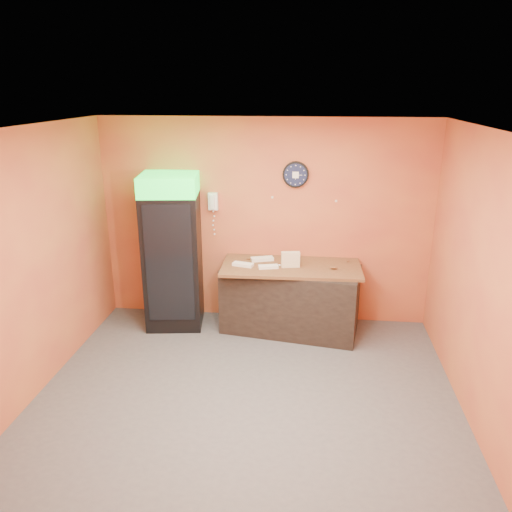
# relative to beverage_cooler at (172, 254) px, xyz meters

# --- Properties ---
(floor) EXTENTS (4.50, 4.50, 0.00)m
(floor) POSITION_rel_beverage_cooler_xyz_m (1.22, -1.60, -1.02)
(floor) COLOR #47474C
(floor) RESTS_ON ground
(back_wall) EXTENTS (4.50, 0.02, 2.80)m
(back_wall) POSITION_rel_beverage_cooler_xyz_m (1.22, 0.40, 0.38)
(back_wall) COLOR #CF733A
(back_wall) RESTS_ON floor
(left_wall) EXTENTS (0.02, 4.00, 2.80)m
(left_wall) POSITION_rel_beverage_cooler_xyz_m (-1.03, -1.60, 0.38)
(left_wall) COLOR #CF733A
(left_wall) RESTS_ON floor
(right_wall) EXTENTS (0.02, 4.00, 2.80)m
(right_wall) POSITION_rel_beverage_cooler_xyz_m (3.47, -1.60, 0.38)
(right_wall) COLOR #CF733A
(right_wall) RESTS_ON floor
(ceiling) EXTENTS (4.50, 4.00, 0.02)m
(ceiling) POSITION_rel_beverage_cooler_xyz_m (1.22, -1.60, 1.78)
(ceiling) COLOR white
(ceiling) RESTS_ON back_wall
(beverage_cooler) EXTENTS (0.83, 0.83, 2.09)m
(beverage_cooler) POSITION_rel_beverage_cooler_xyz_m (0.00, 0.00, 0.00)
(beverage_cooler) COLOR black
(beverage_cooler) RESTS_ON floor
(prep_counter) EXTENTS (1.88, 1.06, 0.89)m
(prep_counter) POSITION_rel_beverage_cooler_xyz_m (1.61, 0.00, -0.58)
(prep_counter) COLOR black
(prep_counter) RESTS_ON floor
(wall_clock) EXTENTS (0.35, 0.06, 0.35)m
(wall_clock) POSITION_rel_beverage_cooler_xyz_m (1.63, 0.37, 1.04)
(wall_clock) COLOR black
(wall_clock) RESTS_ON back_wall
(wall_phone) EXTENTS (0.13, 0.11, 0.24)m
(wall_phone) POSITION_rel_beverage_cooler_xyz_m (0.52, 0.34, 0.66)
(wall_phone) COLOR white
(wall_phone) RESTS_ON back_wall
(butcher_paper) EXTENTS (1.84, 0.91, 0.04)m
(butcher_paper) POSITION_rel_beverage_cooler_xyz_m (1.61, 0.00, -0.11)
(butcher_paper) COLOR brown
(butcher_paper) RESTS_ON prep_counter
(sub_roll_stack) EXTENTS (0.25, 0.12, 0.20)m
(sub_roll_stack) POSITION_rel_beverage_cooler_xyz_m (1.60, -0.06, 0.01)
(sub_roll_stack) COLOR beige
(sub_roll_stack) RESTS_ON butcher_paper
(wrapped_sandwich_left) EXTENTS (0.29, 0.17, 0.04)m
(wrapped_sandwich_left) POSITION_rel_beverage_cooler_xyz_m (0.98, -0.09, -0.07)
(wrapped_sandwich_left) COLOR white
(wrapped_sandwich_left) RESTS_ON butcher_paper
(wrapped_sandwich_mid) EXTENTS (0.27, 0.16, 0.04)m
(wrapped_sandwich_mid) POSITION_rel_beverage_cooler_xyz_m (1.32, -0.14, -0.08)
(wrapped_sandwich_mid) COLOR white
(wrapped_sandwich_mid) RESTS_ON butcher_paper
(wrapped_sandwich_right) EXTENTS (0.32, 0.21, 0.04)m
(wrapped_sandwich_right) POSITION_rel_beverage_cooler_xyz_m (1.21, 0.15, -0.07)
(wrapped_sandwich_right) COLOR white
(wrapped_sandwich_right) RESTS_ON butcher_paper
(kitchen_tool) EXTENTS (0.06, 0.06, 0.06)m
(kitchen_tool) POSITION_rel_beverage_cooler_xyz_m (1.51, -0.04, -0.07)
(kitchen_tool) COLOR silver
(kitchen_tool) RESTS_ON butcher_paper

